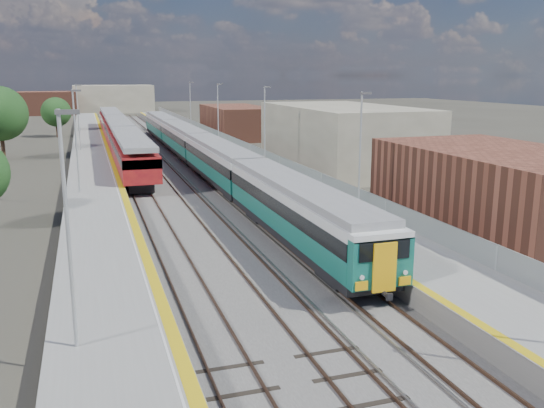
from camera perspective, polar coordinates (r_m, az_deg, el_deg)
ground at (r=61.49m, az=-8.84°, el=3.61°), size 320.00×320.00×0.00m
ballast_bed at (r=63.64m, az=-11.20°, el=3.84°), size 10.50×155.00×0.06m
tracks at (r=65.34m, az=-10.86°, el=4.15°), size 8.96×160.00×0.17m
platform_right at (r=64.84m, az=-4.59°, el=4.65°), size 4.70×155.00×8.52m
platform_left at (r=63.15m, az=-17.36°, el=3.89°), size 4.30×155.00×8.52m
buildings at (r=148.88m, az=-21.74°, el=12.22°), size 72.00×185.50×40.00m
green_train at (r=59.87m, az=-7.23°, el=5.51°), size 2.80×77.96×3.08m
red_train at (r=76.47m, az=-14.94°, el=6.81°), size 3.08×62.31×3.88m
tree_b at (r=72.51m, az=-25.38°, el=8.09°), size 6.17×6.17×8.37m
tree_c at (r=97.05m, az=-20.61°, el=8.52°), size 4.57×4.57×6.19m
tree_d at (r=79.99m, az=3.93°, el=8.21°), size 3.95×3.95×5.36m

